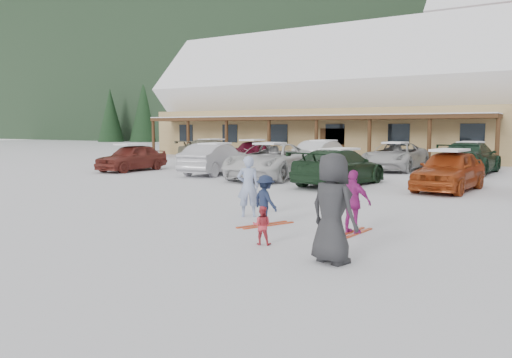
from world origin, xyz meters
The scene contains 21 objects.
ground centered at (0.00, 0.00, 0.00)m, with size 160.00×160.00×0.00m, color silver.
day_lodge centered at (-9.00, 27.96, 3.94)m, with size 29.12×12.50×10.38m.
conifer_0 centered at (-26.00, 30.00, 5.69)m, with size 4.40×4.40×10.20m.
conifer_2 centered at (-30.00, 42.00, 6.83)m, with size 5.28×5.28×12.24m.
adult_skier centered at (-0.09, 1.25, 0.77)m, with size 0.56×0.37×1.54m, color #94A4CA.
toddler_red centered at (1.78, -1.20, 0.37)m, with size 0.36×0.28×0.75m, color #C63440.
child_navy centered at (0.89, 0.47, 0.58)m, with size 0.76×0.43×1.17m, color #18213C.
skis_child_navy centered at (0.89, 0.47, 0.01)m, with size 0.20×1.40×0.03m, color #C03F1B.
child_magenta centered at (2.93, 0.63, 0.68)m, with size 0.80×0.33×1.36m, color #A4247F.
skis_child_magenta centered at (2.93, 0.63, 0.01)m, with size 0.20×1.40×0.03m, color #C03F1B.
bystander_dark centered at (3.45, -1.71, 0.92)m, with size 0.90×0.58×1.84m, color #29292C.
parked_car_0 centered at (-12.49, 9.45, 0.70)m, with size 1.65×4.11×1.40m, color maroon.
parked_car_1 centered at (-7.64, 10.16, 0.75)m, with size 1.58×4.53×1.49m, color #B8B6BC.
parked_car_2 centered at (-4.39, 9.82, 0.78)m, with size 2.60×5.64×1.57m, color silver.
parked_car_3 centered at (-0.77, 8.96, 0.71)m, with size 2.00×4.91×1.43m, color #1D3921.
parked_car_4 centered at (3.22, 9.44, 0.73)m, with size 1.73×4.29×1.46m, color #A54016.
parked_car_7 centered at (-12.83, 16.87, 0.75)m, with size 2.11×5.18×1.50m, color #77735A.
parked_car_8 centered at (-9.59, 16.69, 0.75)m, with size 1.78×4.43×1.51m, color #590D1F.
parked_car_9 centered at (-5.20, 17.48, 0.76)m, with size 1.60×4.59×1.51m, color silver.
parked_car_10 centered at (-0.88, 16.96, 0.74)m, with size 2.45×5.30×1.47m, color #B9B9B9.
parked_car_11 centered at (2.79, 17.07, 0.78)m, with size 2.17×5.34×1.55m, color #153221.
Camera 1 is at (6.62, -9.30, 2.24)m, focal length 35.00 mm.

